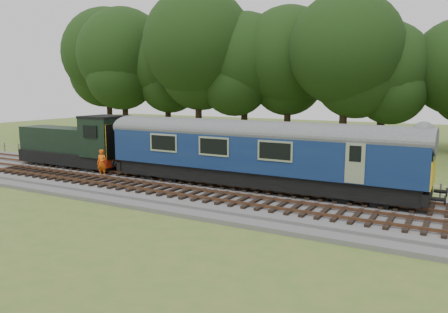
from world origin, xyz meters
The scene contains 9 objects.
ground centered at (0.00, 0.00, 0.00)m, with size 120.00×120.00×0.00m, color #486C27.
ballast centered at (0.00, 0.00, 0.17)m, with size 70.00×7.00×0.35m, color #4C4C4F.
track_north centered at (0.00, 1.40, 0.42)m, with size 67.20×2.40×0.21m.
track_south centered at (0.00, -1.60, 0.42)m, with size 67.20×2.40×0.21m.
fence centered at (0.00, 4.50, 0.00)m, with size 64.00×0.12×1.00m, color #6B6054, non-canonical shape.
tree_line centered at (0.00, 22.00, 0.00)m, with size 70.00×8.00×18.00m, color black, non-canonical shape.
dmu_railcar centered at (0.74, 1.40, 2.61)m, with size 18.05×2.86×3.88m.
shunter_loco centered at (-13.19, 1.40, 1.97)m, with size 8.92×2.60×3.38m.
worker centered at (-9.14, -0.32, 1.22)m, with size 0.63×0.42×1.74m, color #FD5D0D.
Camera 1 is at (10.90, -20.39, 5.89)m, focal length 35.00 mm.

